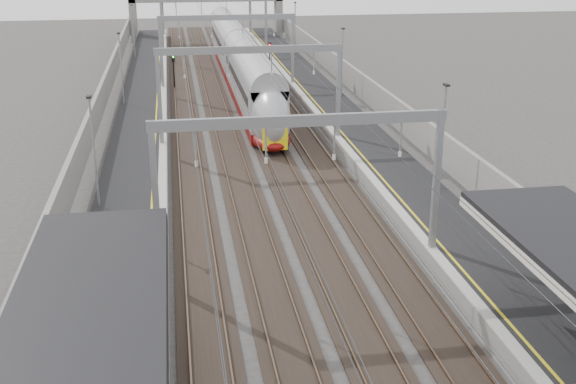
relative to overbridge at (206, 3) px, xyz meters
name	(u,v)px	position (x,y,z in m)	size (l,w,h in m)	color
platform_left	(139,139)	(-8.00, -55.00, -4.81)	(4.00, 120.00, 1.00)	black
platform_right	(350,131)	(8.00, -55.00, -4.81)	(4.00, 120.00, 1.00)	black
tracks	(247,141)	(0.00, -55.00, -5.26)	(11.40, 140.00, 0.20)	black
overhead_line	(237,47)	(0.00, -48.38, 0.83)	(13.00, 140.00, 6.60)	gray
overbridge	(206,3)	(0.00, 0.00, 0.00)	(22.00, 2.20, 6.90)	slate
wall_left	(94,127)	(-11.20, -55.00, -3.71)	(0.30, 120.00, 3.20)	slate
wall_right	(391,115)	(11.20, -55.00, -3.71)	(0.30, 120.00, 3.20)	slate
train	(241,67)	(1.50, -35.66, -3.13)	(2.82, 51.35, 4.45)	maroon
signal_green	(173,65)	(-5.20, -34.53, -2.89)	(0.32, 0.32, 3.48)	black
signal_red_near	(253,57)	(3.20, -30.68, -2.89)	(0.32, 0.32, 3.48)	black
signal_red_far	(270,52)	(5.40, -27.96, -2.89)	(0.32, 0.32, 3.48)	black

